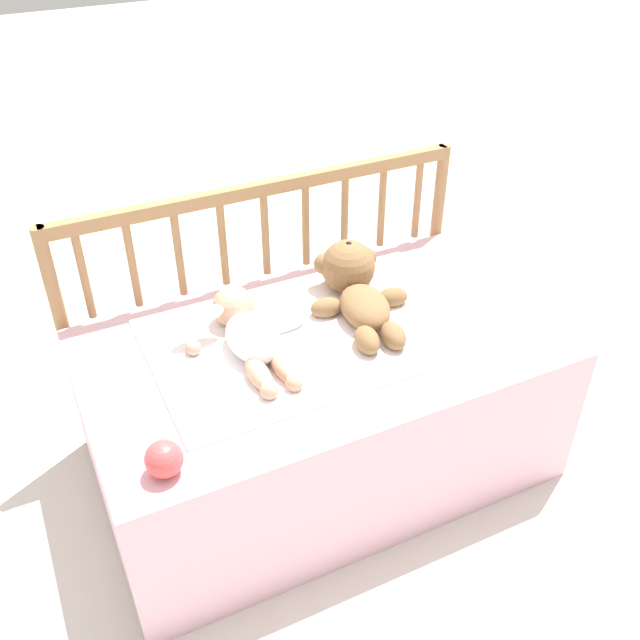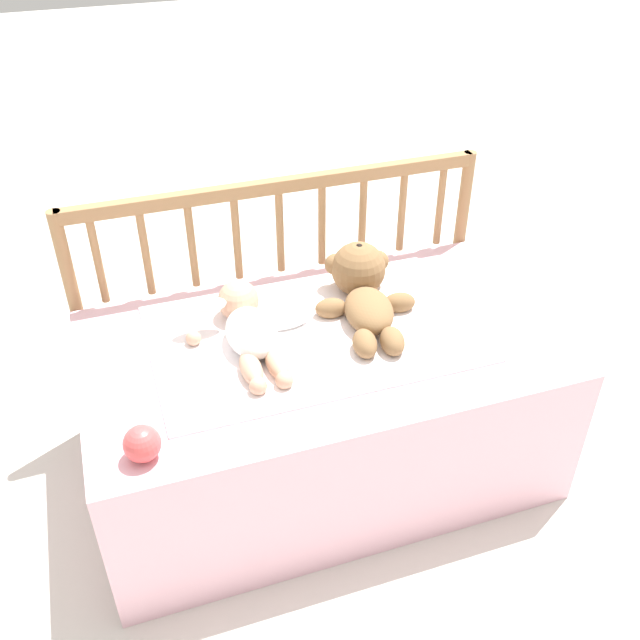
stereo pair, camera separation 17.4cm
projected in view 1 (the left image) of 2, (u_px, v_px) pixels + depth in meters
ground_plane at (322, 462)px, 2.02m from camera, size 12.00×12.00×0.00m
crib_mattress at (322, 406)px, 1.89m from camera, size 1.18×0.67×0.43m
crib_rail at (266, 248)px, 1.98m from camera, size 1.18×0.04×0.71m
blanket at (312, 334)px, 1.79m from camera, size 0.81×0.51×0.01m
teddy_bear at (356, 285)px, 1.87m from camera, size 0.27×0.39×0.15m
baby at (249, 332)px, 1.73m from camera, size 0.32×0.38×0.11m
toy_ball at (164, 459)px, 1.40m from camera, size 0.08×0.08×0.08m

